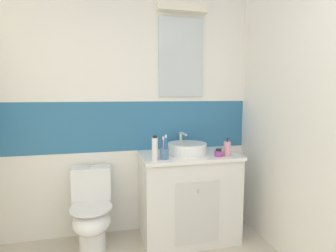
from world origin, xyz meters
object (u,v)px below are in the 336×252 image
Objects in this scene: toilet at (92,211)px; shampoo_bottle_tall at (155,148)px; hair_gel_jar at (219,153)px; soap_dispenser at (227,149)px; sink_basin at (187,148)px; toothbrush_cup at (164,153)px.

toilet is 3.46× the size of shampoo_bottle_tall.
hair_gel_jar reaches higher than toilet.
soap_dispenser is 0.80× the size of shampoo_bottle_tall.
shampoo_bottle_tall is 0.61m from hair_gel_jar.
shampoo_bottle_tall is 2.84× the size of hair_gel_jar.
soap_dispenser is at bearing 1.61° from hair_gel_jar.
shampoo_bottle_tall is at bearing -154.71° from sink_basin.
toothbrush_cup reaches higher than soap_dispenser.
hair_gel_jar is at bearing -32.86° from sink_basin.
sink_basin is at bearing -2.67° from toilet.
shampoo_bottle_tall reaches higher than toilet.
shampoo_bottle_tall is (-0.35, -0.16, 0.05)m from sink_basin.
toilet is at bearing 170.71° from soap_dispenser.
toothbrush_cup is (0.65, -0.19, 0.55)m from toilet.
toilet is 0.85m from shampoo_bottle_tall.
soap_dispenser is at bearing -9.29° from toilet.
sink_basin is at bearing 25.29° from shampoo_bottle_tall.
soap_dispenser is (0.60, -0.01, 0.01)m from toothbrush_cup.
sink_basin is 1.89× the size of toothbrush_cup.
toilet is at bearing 163.41° from toothbrush_cup.
toothbrush_cup is 1.02× the size of shampoo_bottle_tall.
sink_basin reaches higher than hair_gel_jar.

